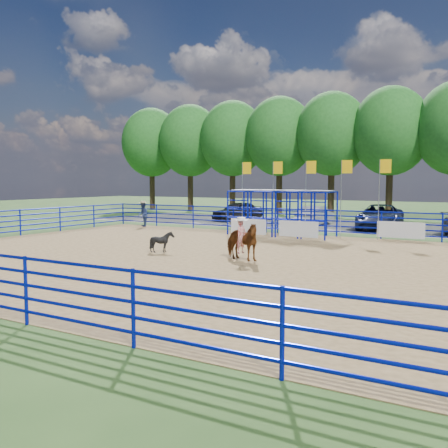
{
  "coord_description": "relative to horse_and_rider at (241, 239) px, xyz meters",
  "views": [
    {
      "loc": [
        9.02,
        -17.0,
        3.12
      ],
      "look_at": [
        -1.44,
        1.0,
        1.3
      ],
      "focal_mm": 40.0,
      "sensor_mm": 36.0,
      "label": 1
    }
  ],
  "objects": [
    {
      "name": "ground",
      "position": [
        0.07,
        0.03,
        -0.86
      ],
      "size": [
        120.0,
        120.0,
        0.0
      ],
      "primitive_type": "plane",
      "color": "#375923",
      "rests_on": "ground"
    },
    {
      "name": "arena_dirt",
      "position": [
        0.07,
        0.03,
        -0.85
      ],
      "size": [
        30.0,
        20.0,
        0.02
      ],
      "primitive_type": "cube",
      "color": "#97794B",
      "rests_on": "ground"
    },
    {
      "name": "gravel_strip",
      "position": [
        0.07,
        17.03,
        -0.86
      ],
      "size": [
        40.0,
        10.0,
        0.01
      ],
      "primitive_type": "cube",
      "color": "gray",
      "rests_on": "ground"
    },
    {
      "name": "horse_and_rider",
      "position": [
        0.0,
        0.0,
        0.0
      ],
      "size": [
        1.91,
        1.2,
        2.33
      ],
      "color": "brown",
      "rests_on": "arena_dirt"
    },
    {
      "name": "calf",
      "position": [
        -3.95,
        0.14,
        -0.38
      ],
      "size": [
        0.91,
        0.83,
        0.93
      ],
      "primitive_type": "imported",
      "rotation": [
        0.0,
        0.0,
        1.46
      ],
      "color": "black",
      "rests_on": "arena_dirt"
    },
    {
      "name": "spectator_cowboy",
      "position": [
        -12.47,
        9.24,
        0.01
      ],
      "size": [
        1.01,
        1.0,
        1.7
      ],
      "color": "navy",
      "rests_on": "arena_dirt"
    },
    {
      "name": "car_a",
      "position": [
        -9.39,
        16.9,
        -0.11
      ],
      "size": [
        2.88,
        4.68,
        1.49
      ],
      "primitive_type": "imported",
      "rotation": [
        0.0,
        0.0,
        -0.28
      ],
      "color": "black",
      "rests_on": "gravel_strip"
    },
    {
      "name": "car_b",
      "position": [
        -2.77,
        16.04,
        -0.18
      ],
      "size": [
        1.52,
        4.13,
        1.35
      ],
      "primitive_type": "imported",
      "rotation": [
        0.0,
        0.0,
        3.12
      ],
      "color": "gray",
      "rests_on": "gravel_strip"
    },
    {
      "name": "car_c",
      "position": [
        1.77,
        15.52,
        -0.06
      ],
      "size": [
        3.32,
        5.95,
        1.57
      ],
      "primitive_type": "imported",
      "rotation": [
        0.0,
        0.0,
        0.13
      ],
      "color": "#161C37",
      "rests_on": "gravel_strip"
    },
    {
      "name": "perimeter_fence",
      "position": [
        0.07,
        0.03,
        -0.11
      ],
      "size": [
        30.1,
        20.1,
        1.5
      ],
      "color": "#0816BB",
      "rests_on": "ground"
    },
    {
      "name": "chute_assembly",
      "position": [
        -1.83,
        8.87,
        0.4
      ],
      "size": [
        19.32,
        2.41,
        4.2
      ],
      "color": "#0816BB",
      "rests_on": "ground"
    },
    {
      "name": "treeline",
      "position": [
        0.07,
        26.03,
        6.67
      ],
      "size": [
        56.4,
        6.4,
        11.24
      ],
      "color": "#3F2B19",
      "rests_on": "ground"
    }
  ]
}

